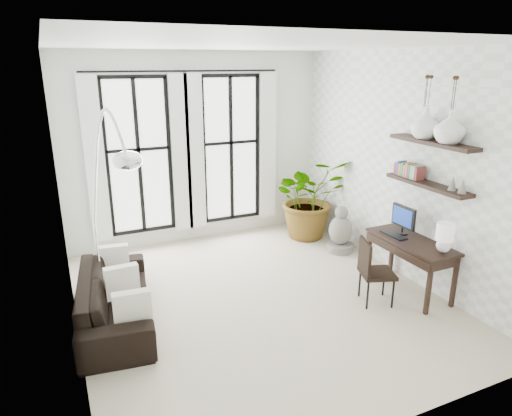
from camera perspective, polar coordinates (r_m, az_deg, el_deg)
floor at (r=6.21m, az=0.34°, el=-11.27°), size 5.00×5.00×0.00m
ceiling at (r=5.43m, az=0.40°, el=19.74°), size 5.00×5.00×0.00m
wall_left at (r=5.12m, az=-23.13°, el=0.29°), size 0.00×5.00×5.00m
wall_right at (r=6.84m, az=17.80°, el=5.00°), size 0.00×5.00×5.00m
wall_back at (r=7.89m, az=-7.35°, el=7.32°), size 4.50×0.00×4.50m
windows at (r=7.78m, az=-8.59°, el=6.81°), size 3.26×0.13×2.65m
wall_shelves at (r=6.29m, az=20.59°, el=4.85°), size 0.25×1.30×0.60m
sofa at (r=5.86m, az=-17.22°, el=-10.70°), size 1.07×2.14×0.60m
throw_pillows at (r=5.78m, az=-16.41°, el=-8.81°), size 0.40×1.52×0.40m
plant at (r=8.13m, az=6.71°, el=1.31°), size 1.43×1.28×1.45m
desk at (r=6.41m, az=19.13°, el=-4.35°), size 0.54×1.27×1.14m
desk_chair at (r=6.09m, az=14.26°, el=-7.24°), size 0.53×0.53×0.87m
arc_lamp at (r=5.60m, az=-18.03°, el=5.28°), size 0.76×0.84×2.53m
buddha at (r=7.67m, az=10.52°, el=-3.02°), size 0.44×0.44×0.78m
vase_a at (r=6.01m, az=23.09°, el=9.23°), size 0.37×0.37×0.38m
vase_b at (r=6.28m, az=20.42°, el=9.85°), size 0.37×0.37×0.38m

